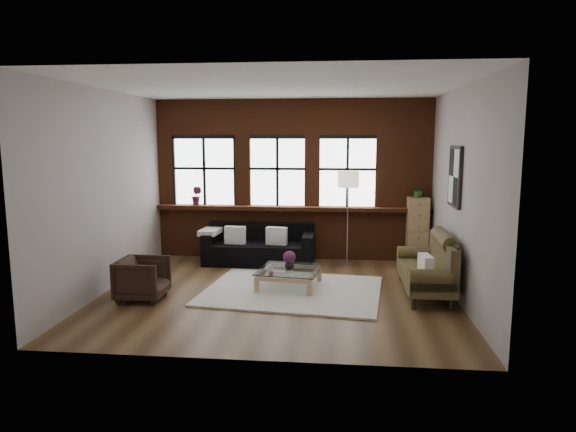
# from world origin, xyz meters

# --- Properties ---
(floor) EXTENTS (5.50, 5.50, 0.00)m
(floor) POSITION_xyz_m (0.00, 0.00, 0.00)
(floor) COLOR #4C331C
(floor) RESTS_ON ground
(ceiling) EXTENTS (5.50, 5.50, 0.00)m
(ceiling) POSITION_xyz_m (0.00, 0.00, 3.20)
(ceiling) COLOR white
(ceiling) RESTS_ON ground
(wall_back) EXTENTS (5.50, 0.00, 5.50)m
(wall_back) POSITION_xyz_m (0.00, 2.50, 1.60)
(wall_back) COLOR #A49D98
(wall_back) RESTS_ON ground
(wall_front) EXTENTS (5.50, 0.00, 5.50)m
(wall_front) POSITION_xyz_m (0.00, -2.50, 1.60)
(wall_front) COLOR #A49D98
(wall_front) RESTS_ON ground
(wall_left) EXTENTS (0.00, 5.00, 5.00)m
(wall_left) POSITION_xyz_m (-2.75, 0.00, 1.60)
(wall_left) COLOR #A49D98
(wall_left) RESTS_ON ground
(wall_right) EXTENTS (0.00, 5.00, 5.00)m
(wall_right) POSITION_xyz_m (2.75, 0.00, 1.60)
(wall_right) COLOR #A49D98
(wall_right) RESTS_ON ground
(brick_backwall) EXTENTS (5.50, 0.12, 3.20)m
(brick_backwall) POSITION_xyz_m (0.00, 2.44, 1.60)
(brick_backwall) COLOR brown
(brick_backwall) RESTS_ON floor
(sill_ledge) EXTENTS (5.50, 0.30, 0.08)m
(sill_ledge) POSITION_xyz_m (0.00, 2.35, 1.04)
(sill_ledge) COLOR brown
(sill_ledge) RESTS_ON brick_backwall
(window_left) EXTENTS (1.38, 0.10, 1.50)m
(window_left) POSITION_xyz_m (-1.80, 2.45, 1.75)
(window_left) COLOR black
(window_left) RESTS_ON brick_backwall
(window_mid) EXTENTS (1.38, 0.10, 1.50)m
(window_mid) POSITION_xyz_m (-0.30, 2.45, 1.75)
(window_mid) COLOR black
(window_mid) RESTS_ON brick_backwall
(window_right) EXTENTS (1.38, 0.10, 1.50)m
(window_right) POSITION_xyz_m (1.10, 2.45, 1.75)
(window_right) COLOR black
(window_right) RESTS_ON brick_backwall
(wall_poster) EXTENTS (0.05, 0.74, 0.94)m
(wall_poster) POSITION_xyz_m (2.72, 0.30, 1.85)
(wall_poster) COLOR black
(wall_poster) RESTS_ON wall_right
(shag_rug) EXTENTS (2.98, 2.46, 0.03)m
(shag_rug) POSITION_xyz_m (0.22, 0.11, 0.01)
(shag_rug) COLOR beige
(shag_rug) RESTS_ON floor
(dark_sofa) EXTENTS (2.12, 0.86, 0.77)m
(dark_sofa) POSITION_xyz_m (-0.60, 1.90, 0.38)
(dark_sofa) COLOR black
(dark_sofa) RESTS_ON floor
(pillow_a) EXTENTS (0.41, 0.16, 0.34)m
(pillow_a) POSITION_xyz_m (-1.05, 1.80, 0.57)
(pillow_a) COLOR white
(pillow_a) RESTS_ON dark_sofa
(pillow_b) EXTENTS (0.42, 0.20, 0.34)m
(pillow_b) POSITION_xyz_m (-0.24, 1.80, 0.57)
(pillow_b) COLOR white
(pillow_b) RESTS_ON dark_sofa
(vintage_settee) EXTENTS (0.78, 1.76, 0.94)m
(vintage_settee) POSITION_xyz_m (2.30, 0.18, 0.47)
(vintage_settee) COLOR #4D4323
(vintage_settee) RESTS_ON floor
(pillow_settee) EXTENTS (0.19, 0.39, 0.34)m
(pillow_settee) POSITION_xyz_m (2.22, -0.36, 0.58)
(pillow_settee) COLOR white
(pillow_settee) RESTS_ON vintage_settee
(armchair) EXTENTS (0.71, 0.69, 0.64)m
(armchair) POSITION_xyz_m (-2.01, -0.52, 0.32)
(armchair) COLOR black
(armchair) RESTS_ON floor
(coffee_table) EXTENTS (1.09, 1.09, 0.33)m
(coffee_table) POSITION_xyz_m (0.15, 0.31, 0.15)
(coffee_table) COLOR tan
(coffee_table) RESTS_ON shag_rug
(vase) EXTENTS (0.18, 0.18, 0.16)m
(vase) POSITION_xyz_m (0.15, 0.31, 0.40)
(vase) COLOR #B2B2B2
(vase) RESTS_ON coffee_table
(flowers) EXTENTS (0.21, 0.21, 0.21)m
(flowers) POSITION_xyz_m (0.15, 0.31, 0.52)
(flowers) COLOR #5B1F43
(flowers) RESTS_ON vase
(drawer_chest) EXTENTS (0.40, 0.40, 1.30)m
(drawer_chest) POSITION_xyz_m (2.47, 2.25, 0.65)
(drawer_chest) COLOR tan
(drawer_chest) RESTS_ON floor
(potted_plant_top) EXTENTS (0.32, 0.30, 0.31)m
(potted_plant_top) POSITION_xyz_m (2.47, 2.25, 1.45)
(potted_plant_top) COLOR #2D5923
(potted_plant_top) RESTS_ON drawer_chest
(floor_lamp) EXTENTS (0.40, 0.40, 1.97)m
(floor_lamp) POSITION_xyz_m (1.11, 1.92, 0.98)
(floor_lamp) COLOR #A5A5A8
(floor_lamp) RESTS_ON floor
(sill_plant) EXTENTS (0.25, 0.22, 0.39)m
(sill_plant) POSITION_xyz_m (-1.94, 2.32, 1.28)
(sill_plant) COLOR #5B1F43
(sill_plant) RESTS_ON sill_ledge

